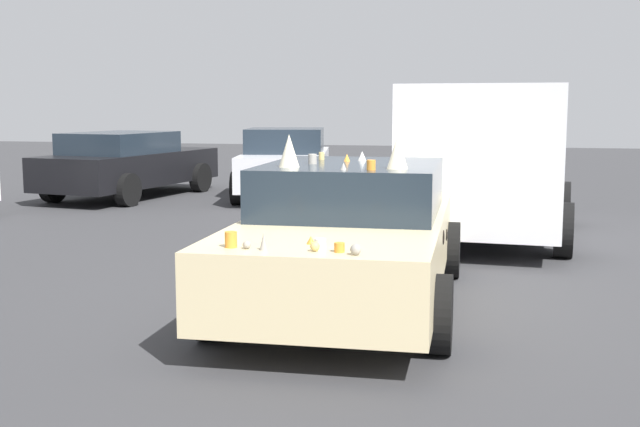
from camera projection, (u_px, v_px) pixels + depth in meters
ground_plane at (349, 304)px, 7.89m from camera, size 60.00×60.00×0.00m
art_car_decorated at (350, 233)px, 7.82m from camera, size 4.64×2.19×1.70m
parked_van_behind_left at (492, 154)px, 11.78m from camera, size 4.94×2.58×2.22m
parked_sedan_row_back_far at (128, 163)px, 16.81m from camera, size 4.70×2.53×1.39m
parked_sedan_near_left at (286, 163)px, 16.74m from camera, size 4.31×2.49×1.47m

